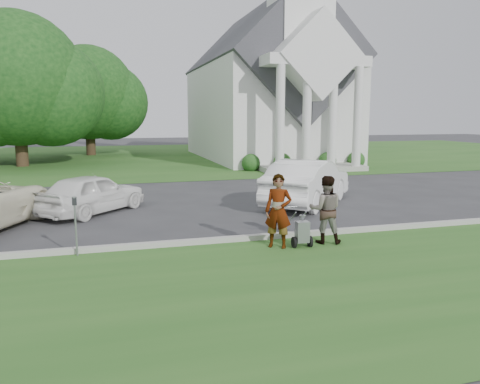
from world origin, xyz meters
name	(u,v)px	position (x,y,z in m)	size (l,w,h in m)	color
ground	(225,249)	(0.00, 0.00, 0.00)	(120.00, 120.00, 0.00)	#333335
grass_strip	(265,292)	(0.00, -3.00, 0.01)	(80.00, 7.00, 0.01)	#29591E
church_lawn	(143,157)	(0.00, 27.00, 0.01)	(80.00, 30.00, 0.01)	#29591E
curb	(220,240)	(0.00, 0.55, 0.07)	(80.00, 0.18, 0.15)	#9E9E93
church	(267,79)	(9.00, 23.11, 5.94)	(9.19, 19.00, 24.10)	white
tree_left	(17,86)	(-8.01, 21.99, 5.11)	(10.63, 8.40, 9.71)	#332316
tree_back	(88,97)	(-4.01, 29.99, 4.73)	(9.61, 7.60, 8.89)	#332316
striping_cart	(302,232)	(1.85, -0.40, 0.38)	(0.50, 0.97, 0.89)	black
person_left	(278,212)	(1.27, -0.26, 0.91)	(0.66, 0.44, 1.82)	#999999
person_right	(326,210)	(2.57, -0.20, 0.87)	(0.84, 0.66, 1.73)	#999999
parking_meter_near	(75,219)	(-3.47, 0.34, 0.89)	(0.10, 0.09, 1.41)	gray
car_b	(92,193)	(-3.25, 5.33, 0.68)	(1.59, 3.96, 1.35)	white
car_d	(307,182)	(4.31, 4.83, 0.83)	(1.77, 5.06, 1.67)	white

